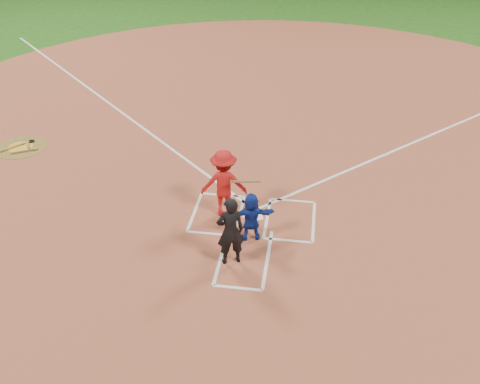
# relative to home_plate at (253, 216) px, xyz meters

# --- Properties ---
(ground) EXTENTS (120.00, 120.00, 0.00)m
(ground) POSITION_rel_home_plate_xyz_m (0.00, 0.00, -0.02)
(ground) COLOR #1F5014
(ground) RESTS_ON ground
(home_plate_dirt) EXTENTS (28.00, 28.00, 0.01)m
(home_plate_dirt) POSITION_rel_home_plate_xyz_m (0.00, 6.00, -0.01)
(home_plate_dirt) COLOR brown
(home_plate_dirt) RESTS_ON ground
(home_plate) EXTENTS (0.60, 0.60, 0.02)m
(home_plate) POSITION_rel_home_plate_xyz_m (0.00, 0.00, 0.00)
(home_plate) COLOR white
(home_plate) RESTS_ON home_plate_dirt
(on_deck_circle) EXTENTS (1.70, 1.70, 0.01)m
(on_deck_circle) POSITION_rel_home_plate_xyz_m (-8.07, 2.82, -0.00)
(on_deck_circle) COLOR brown
(on_deck_circle) RESTS_ON home_plate_dirt
(on_deck_logo) EXTENTS (0.80, 0.80, 0.00)m
(on_deck_logo) POSITION_rel_home_plate_xyz_m (-8.07, 2.82, 0.00)
(on_deck_logo) COLOR gold
(on_deck_logo) RESTS_ON on_deck_circle
(on_deck_bat_a) EXTENTS (0.47, 0.76, 0.06)m
(on_deck_bat_a) POSITION_rel_home_plate_xyz_m (-7.92, 3.07, 0.03)
(on_deck_bat_a) COLOR #915F35
(on_deck_bat_a) RESTS_ON on_deck_circle
(on_deck_bat_b) EXTENTS (0.54, 0.72, 0.06)m
(on_deck_bat_b) POSITION_rel_home_plate_xyz_m (-8.27, 2.72, 0.03)
(on_deck_bat_b) COLOR olive
(on_deck_bat_b) RESTS_ON on_deck_circle
(on_deck_bat_c) EXTENTS (0.76, 0.48, 0.06)m
(on_deck_bat_c) POSITION_rel_home_plate_xyz_m (-7.77, 2.52, 0.03)
(on_deck_bat_c) COLOR brown
(on_deck_bat_c) RESTS_ON on_deck_circle
(bat_weight_donut) EXTENTS (0.19, 0.19, 0.05)m
(bat_weight_donut) POSITION_rel_home_plate_xyz_m (-7.87, 3.22, 0.03)
(bat_weight_donut) COLOR black
(bat_weight_donut) RESTS_ON on_deck_circle
(catcher) EXTENTS (1.25, 0.67, 1.29)m
(catcher) POSITION_rel_home_plate_xyz_m (0.06, -0.95, 0.64)
(catcher) COLOR navy
(catcher) RESTS_ON home_plate_dirt
(umpire) EXTENTS (0.75, 0.63, 1.76)m
(umpire) POSITION_rel_home_plate_xyz_m (-0.30, -1.91, 0.87)
(umpire) COLOR black
(umpire) RESTS_ON home_plate_dirt
(chalk_markings) EXTENTS (28.35, 17.32, 0.01)m
(chalk_markings) POSITION_rel_home_plate_xyz_m (0.00, 5.29, -0.01)
(chalk_markings) COLOR white
(chalk_markings) RESTS_ON home_plate_dirt
(batter_at_plate) EXTENTS (1.60, 0.86, 1.87)m
(batter_at_plate) POSITION_rel_home_plate_xyz_m (-0.78, 0.03, 0.93)
(batter_at_plate) COLOR #B71514
(batter_at_plate) RESTS_ON home_plate_dirt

